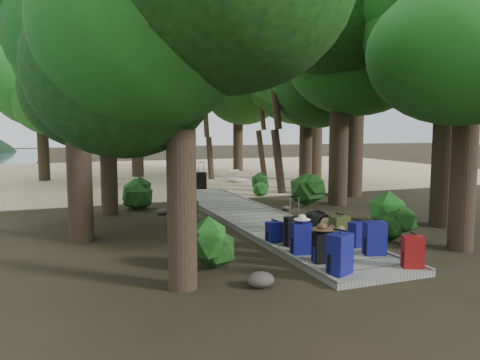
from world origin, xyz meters
name	(u,v)px	position (x,y,z in m)	size (l,w,h in m)	color
ground	(267,226)	(0.00, 0.00, 0.00)	(120.00, 120.00, 0.00)	#2C2516
sand_beach	(156,173)	(0.00, 16.00, 0.01)	(40.00, 22.00, 0.02)	tan
boardwalk	(253,217)	(0.00, 1.00, 0.06)	(2.00, 12.00, 0.12)	gray
backpack_left_a	(340,252)	(-0.69, -4.58, 0.51)	(0.41, 0.29, 0.78)	navy
backpack_left_b	(323,246)	(-0.60, -3.86, 0.43)	(0.34, 0.24, 0.63)	black
backpack_left_c	(301,237)	(-0.69, -3.19, 0.47)	(0.37, 0.27, 0.69)	navy
backpack_left_d	(274,231)	(-0.78, -2.11, 0.37)	(0.32, 0.23, 0.50)	navy
backpack_right_a	(413,250)	(0.73, -4.71, 0.44)	(0.35, 0.25, 0.63)	maroon
backpack_right_b	(375,236)	(0.63, -3.75, 0.48)	(0.41, 0.28, 0.73)	navy
backpack_right_c	(357,233)	(0.70, -3.08, 0.41)	(0.34, 0.24, 0.58)	navy
backpack_right_d	(339,227)	(0.66, -2.45, 0.42)	(0.39, 0.28, 0.60)	#3F4119
duffel_right_khaki	(336,228)	(0.74, -2.19, 0.33)	(0.42, 0.63, 0.42)	brown
duffel_right_black	(321,222)	(0.77, -1.46, 0.34)	(0.44, 0.71, 0.44)	black
suitcase_on_boardwalk	(294,231)	(-0.52, -2.55, 0.43)	(0.40, 0.22, 0.62)	black
lone_suitcase_on_sand	(201,181)	(0.48, 8.03, 0.38)	(0.45, 0.26, 0.71)	black
hat_brown	(322,226)	(-0.63, -3.88, 0.81)	(0.41, 0.41, 0.12)	#51351E
hat_white	(302,217)	(-0.69, -3.23, 0.87)	(0.33, 0.33, 0.11)	silver
kayak	(109,181)	(-3.11, 10.89, 0.19)	(0.75, 3.43, 0.34)	#A80E18
sun_lounger	(237,176)	(2.80, 9.90, 0.30)	(0.55, 1.72, 0.55)	silver
tree_right_a	(469,72)	(2.88, -3.71, 3.76)	(4.51, 4.51, 7.52)	black
tree_right_b	(451,34)	(4.42, -1.63, 5.00)	(5.60, 5.60, 10.00)	black
tree_right_c	(340,68)	(3.73, 2.43, 4.62)	(5.34, 5.34, 9.25)	black
tree_right_d	(355,44)	(5.42, 4.09, 5.76)	(6.29, 6.29, 11.52)	black
tree_right_e	(306,97)	(4.69, 6.48, 3.94)	(4.38, 4.38, 7.88)	black
tree_right_f	(316,78)	(6.79, 9.37, 5.10)	(5.71, 5.71, 10.19)	black
tree_left_a	(180,77)	(-3.28, -3.99, 3.39)	(4.06, 4.06, 6.77)	black
tree_left_b	(75,65)	(-4.70, 0.04, 4.01)	(4.45, 4.45, 8.02)	black
tree_left_c	(107,95)	(-3.75, 3.38, 3.59)	(4.12, 4.12, 7.17)	black
tree_back_a	(136,92)	(-1.27, 14.36, 4.55)	(5.26, 5.26, 9.11)	black
tree_back_b	(175,89)	(1.39, 16.68, 4.98)	(5.57, 5.57, 9.95)	black
tree_back_c	(238,100)	(5.13, 15.94, 4.38)	(4.87, 4.87, 8.77)	black
tree_back_d	(41,101)	(-5.95, 14.03, 3.94)	(4.73, 4.73, 7.88)	black
palm_right_a	(283,97)	(3.31, 5.94, 3.85)	(4.52, 4.52, 7.70)	#1B4613
palm_right_b	(263,106)	(4.73, 11.20, 3.79)	(3.92, 3.92, 7.58)	#1B4613
palm_right_c	(214,116)	(2.32, 11.96, 3.26)	(4.10, 4.10, 6.52)	#1B4613
palm_left_a	(73,100)	(-4.64, 6.37, 3.59)	(4.51, 4.51, 7.18)	#1B4613
rock_left_a	(260,280)	(-2.08, -4.40, 0.13)	(0.46, 0.41, 0.25)	#4C473F
rock_left_b	(201,243)	(-2.29, -1.57, 0.10)	(0.36, 0.33, 0.20)	#4C473F
rock_left_c	(191,219)	(-1.87, 0.85, 0.16)	(0.59, 0.53, 0.32)	#4C473F
rock_left_d	(162,212)	(-2.28, 2.68, 0.09)	(0.33, 0.30, 0.18)	#4C473F
rock_right_a	(411,243)	(1.98, -3.25, 0.11)	(0.40, 0.36, 0.22)	#4C473F
rock_right_b	(387,225)	(2.73, -1.47, 0.11)	(0.41, 0.37, 0.23)	#4C473F
rock_right_c	(286,208)	(1.55, 1.99, 0.08)	(0.28, 0.25, 0.15)	#4C473F
shrub_left_a	(211,246)	(-2.55, -3.20, 0.45)	(1.01, 1.01, 0.91)	#1C5319
shrub_left_b	(183,212)	(-2.09, 0.87, 0.36)	(0.80, 0.80, 0.72)	#1C5319
shrub_left_c	(140,193)	(-2.72, 4.09, 0.50)	(1.11, 1.11, 1.00)	#1C5319
shrub_right_a	(389,220)	(2.08, -2.36, 0.46)	(1.02, 1.02, 0.92)	#1C5319
shrub_right_b	(311,189)	(2.62, 2.30, 0.61)	(1.35, 1.35, 1.21)	#1C5319
shrub_right_c	(258,186)	(1.94, 5.19, 0.39)	(0.86, 0.86, 0.78)	#1C5319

